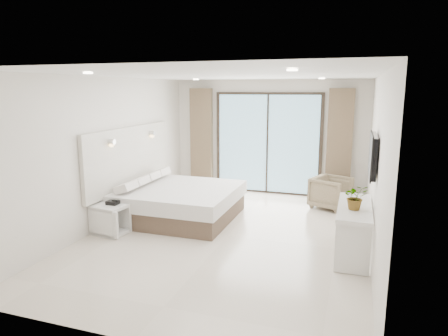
# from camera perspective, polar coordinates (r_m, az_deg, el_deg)

# --- Properties ---
(ground) EXTENTS (6.20, 6.20, 0.00)m
(ground) POSITION_cam_1_polar(r_m,az_deg,el_deg) (6.97, 0.57, -9.62)
(ground) COLOR beige
(ground) RESTS_ON ground
(room_shell) EXTENTS (4.62, 6.22, 2.72)m
(room_shell) POSITION_cam_1_polar(r_m,az_deg,el_deg) (7.40, 1.06, 4.25)
(room_shell) COLOR silver
(room_shell) RESTS_ON ground
(bed) EXTENTS (2.17, 2.06, 0.74)m
(bed) POSITION_cam_1_polar(r_m,az_deg,el_deg) (7.86, -6.53, -4.82)
(bed) COLOR brown
(bed) RESTS_ON ground
(nightstand) EXTENTS (0.63, 0.54, 0.51)m
(nightstand) POSITION_cam_1_polar(r_m,az_deg,el_deg) (7.26, -15.96, -7.06)
(nightstand) COLOR silver
(nightstand) RESTS_ON ground
(phone) EXTENTS (0.20, 0.16, 0.07)m
(phone) POSITION_cam_1_polar(r_m,az_deg,el_deg) (7.19, -15.61, -4.79)
(phone) COLOR black
(phone) RESTS_ON nightstand
(console_desk) EXTENTS (0.48, 1.55, 0.77)m
(console_desk) POSITION_cam_1_polar(r_m,az_deg,el_deg) (6.34, 18.08, -6.98)
(console_desk) COLOR silver
(console_desk) RESTS_ON ground
(plant) EXTENTS (0.43, 0.45, 0.29)m
(plant) POSITION_cam_1_polar(r_m,az_deg,el_deg) (6.06, 18.26, -4.33)
(plant) COLOR #33662D
(plant) RESTS_ON console_desk
(armchair) EXTENTS (0.88, 0.91, 0.74)m
(armchair) POSITION_cam_1_polar(r_m,az_deg,el_deg) (8.71, 15.04, -3.20)
(armchair) COLOR #8C785C
(armchair) RESTS_ON ground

